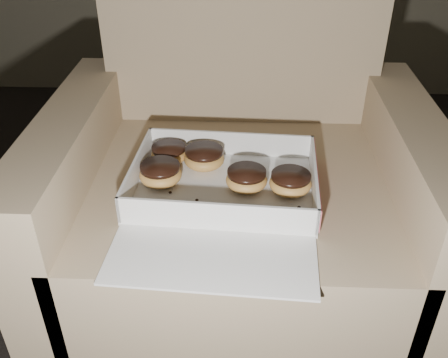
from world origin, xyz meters
TOP-DOWN VIEW (x-y plane):
  - armchair at (0.72, 0.88)m, footprint 0.88×0.74m
  - bakery_box at (0.69, 0.72)m, footprint 0.41×0.47m
  - donut_a at (0.73, 0.75)m, footprint 0.09×0.09m
  - donut_b at (0.64, 0.84)m, footprint 0.09×0.09m
  - donut_c at (0.56, 0.85)m, footprint 0.08×0.08m
  - donut_d at (0.55, 0.77)m, footprint 0.09×0.09m
  - donut_e at (0.83, 0.74)m, footprint 0.09×0.09m
  - crumb_a at (0.57, 0.73)m, footprint 0.01×0.01m
  - crumb_b at (0.84, 0.69)m, footprint 0.01×0.01m
  - crumb_c at (0.63, 0.70)m, footprint 0.01×0.01m

SIDE VIEW (x-z plane):
  - armchair at x=0.72m, z-range -0.17..0.75m
  - crumb_a at x=0.57m, z-range 0.42..0.42m
  - crumb_b at x=0.84m, z-range 0.42..0.42m
  - crumb_c at x=0.63m, z-range 0.42..0.42m
  - bakery_box at x=0.69m, z-range 0.39..0.46m
  - donut_c at x=0.56m, z-range 0.42..0.46m
  - donut_a at x=0.73m, z-range 0.42..0.46m
  - donut_e at x=0.83m, z-range 0.42..0.46m
  - donut_d at x=0.55m, z-range 0.42..0.47m
  - donut_b at x=0.64m, z-range 0.42..0.47m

